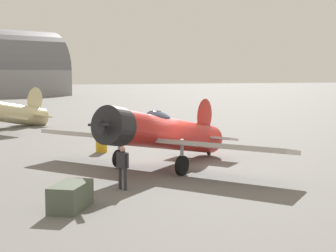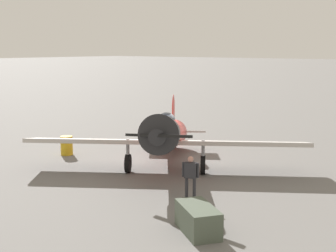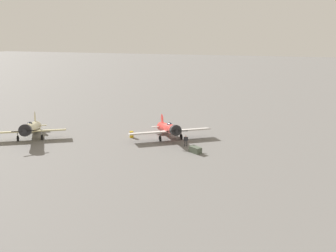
# 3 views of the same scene
# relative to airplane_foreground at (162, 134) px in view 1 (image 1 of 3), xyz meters

# --- Properties ---
(ground_plane) EXTENTS (400.00, 400.00, 0.00)m
(ground_plane) POSITION_rel_airplane_foreground_xyz_m (-0.41, -0.27, -1.51)
(ground_plane) COLOR slate
(airplane_foreground) EXTENTS (8.89, 11.02, 3.00)m
(airplane_foreground) POSITION_rel_airplane_foreground_xyz_m (0.00, 0.00, 0.00)
(airplane_foreground) COLOR red
(airplane_foreground) RESTS_ON ground_plane
(ground_crew_mechanic) EXTENTS (0.36, 0.56, 1.56)m
(ground_crew_mechanic) POSITION_rel_airplane_foreground_xyz_m (2.95, 3.38, -0.57)
(ground_crew_mechanic) COLOR #2D2D33
(ground_crew_mechanic) RESTS_ON ground_plane
(equipment_crate) EXTENTS (1.68, 1.89, 0.80)m
(equipment_crate) POSITION_rel_airplane_foreground_xyz_m (5.24, 5.28, -1.11)
(equipment_crate) COLOR #4C5647
(equipment_crate) RESTS_ON ground_plane
(fuel_drum) EXTENTS (0.63, 0.63, 0.94)m
(fuel_drum) POSITION_rel_airplane_foreground_xyz_m (1.12, -5.49, -1.04)
(fuel_drum) COLOR gold
(fuel_drum) RESTS_ON ground_plane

